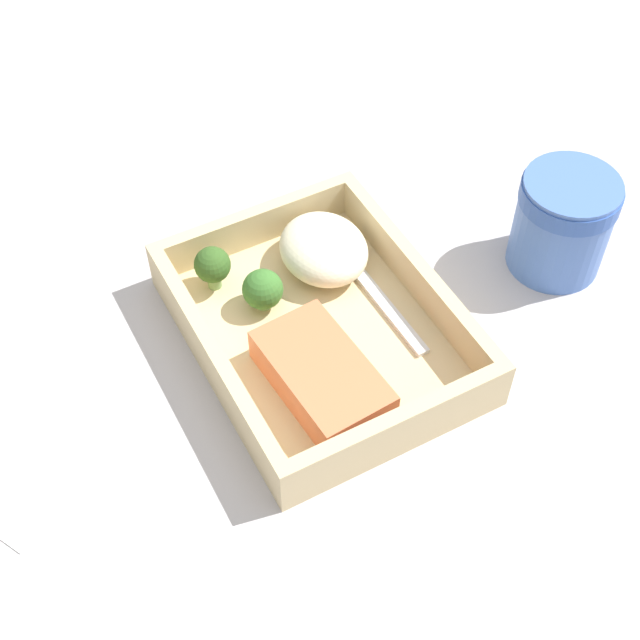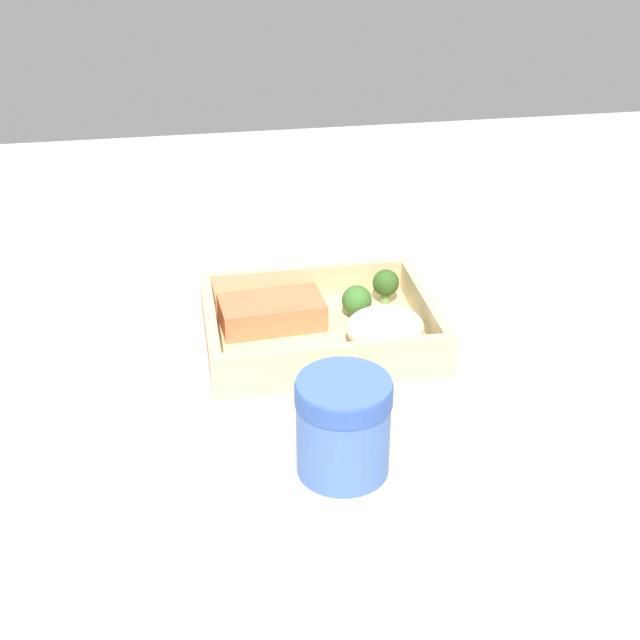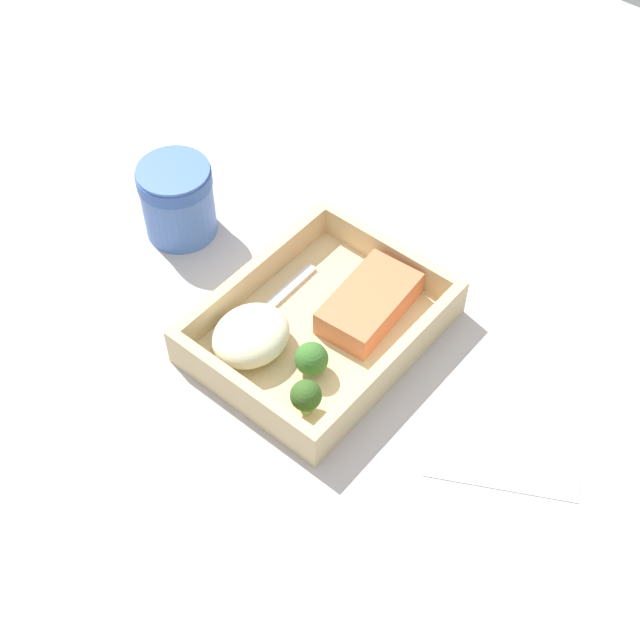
{
  "view_description": "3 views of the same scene",
  "coord_description": "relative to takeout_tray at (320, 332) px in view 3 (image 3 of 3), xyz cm",
  "views": [
    {
      "loc": [
        -40.66,
        21.94,
        58.72
      ],
      "look_at": [
        0.0,
        0.0,
        2.7
      ],
      "focal_mm": 50.0,
      "sensor_mm": 36.0,
      "label": 1
    },
    {
      "loc": [
        -14.78,
        -85.11,
        50.57
      ],
      "look_at": [
        0.0,
        0.0,
        2.7
      ],
      "focal_mm": 50.0,
      "sensor_mm": 36.0,
      "label": 2
    },
    {
      "loc": [
        45.22,
        37.66,
        75.09
      ],
      "look_at": [
        0.0,
        0.0,
        2.7
      ],
      "focal_mm": 50.0,
      "sensor_mm": 36.0,
      "label": 3
    }
  ],
  "objects": [
    {
      "name": "tray_rim",
      "position": [
        0.0,
        0.0,
        2.42
      ],
      "size": [
        25.37,
        19.94,
        3.65
      ],
      "color": "#D2B888",
      "rests_on": "takeout_tray"
    },
    {
      "name": "fork",
      "position": [
        2.59,
        -6.06,
        0.82
      ],
      "size": [
        15.83,
        2.27,
        0.44
      ],
      "color": "silver",
      "rests_on": "takeout_tray"
    },
    {
      "name": "salmon_fillet",
      "position": [
        -5.07,
        2.59,
        2.16
      ],
      "size": [
        11.98,
        7.3,
        3.12
      ],
      "primitive_type": "cube",
      "rotation": [
        0.0,
        0.0,
        0.07
      ],
      "color": "#DE7348",
      "rests_on": "takeout_tray"
    },
    {
      "name": "mashed_potatoes",
      "position": [
        6.46,
        -3.84,
        2.65
      ],
      "size": [
        8.58,
        7.45,
        4.11
      ],
      "primitive_type": "ellipsoid",
      "color": "#EFE7C2",
      "rests_on": "takeout_tray"
    },
    {
      "name": "broccoli_floret_1",
      "position": [
        4.77,
        2.85,
        2.61
      ],
      "size": [
        3.46,
        3.46,
        3.8
      ],
      "color": "#7DAB67",
      "rests_on": "takeout_tray"
    },
    {
      "name": "takeout_tray",
      "position": [
        0.0,
        0.0,
        0.0
      ],
      "size": [
        25.37,
        19.94,
        1.2
      ],
      "primitive_type": "cube",
      "color": "#D2B888",
      "rests_on": "ground_plane"
    },
    {
      "name": "receipt_slip",
      "position": [
        0.38,
        22.96,
        -0.48
      ],
      "size": [
        13.65,
        16.55,
        0.24
      ],
      "primitive_type": "cube",
      "rotation": [
        0.0,
        0.0,
        0.49
      ],
      "color": "white",
      "rests_on": "ground_plane"
    },
    {
      "name": "paper_cup",
      "position": [
        -1.89,
        -22.8,
        4.62
      ],
      "size": [
        8.53,
        8.53,
        9.34
      ],
      "color": "#486DB9",
      "rests_on": "ground_plane"
    },
    {
      "name": "ground_plane",
      "position": [
        0.0,
        0.0,
        -1.6
      ],
      "size": [
        160.0,
        160.0,
        2.0
      ],
      "primitive_type": "cube",
      "color": "#B6AFB2"
    },
    {
      "name": "broccoli_floret_2",
      "position": [
        8.81,
        5.56,
        3.11
      ],
      "size": [
        3.14,
        3.14,
        4.21
      ],
      "color": "#739756",
      "rests_on": "takeout_tray"
    }
  ]
}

